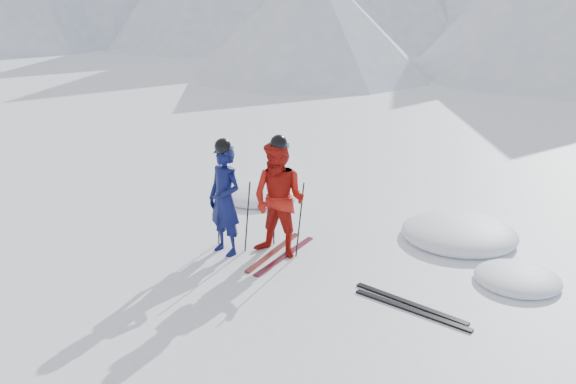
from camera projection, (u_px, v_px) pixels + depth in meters
The scene contains 12 objects.
ground at pixel (362, 301), 8.35m from camera, with size 160.00×160.00×0.00m, color white.
skier_blue at pixel (225, 200), 9.62m from camera, with size 0.65×0.43×1.79m, color #0B1044.
skier_red at pixel (279, 200), 9.52m from camera, with size 0.91×0.71×1.87m, color #A9150D.
pole_blue_left at pixel (218, 211), 10.00m from camera, with size 0.02×0.02×1.19m, color black.
pole_blue_right at pixel (247, 217), 9.75m from camera, with size 0.02×0.02×1.19m, color black.
pole_red_left at pixel (274, 210), 9.98m from camera, with size 0.02×0.02×1.24m, color black.
pole_red_right at pixel (300, 220), 9.55m from camera, with size 0.02×0.02×1.24m, color black.
ski_worn_left at pixel (273, 252), 9.88m from camera, with size 0.09×1.70×0.03m, color black.
ski_worn_right at pixel (285, 256), 9.74m from camera, with size 0.09×1.70×0.03m, color black.
ski_loose_a at pixel (410, 303), 8.26m from camera, with size 0.09×1.70×0.03m, color black.
ski_loose_b at pixel (411, 310), 8.08m from camera, with size 0.09×1.70×0.03m, color black.
snow_lumps at pixel (395, 239), 10.44m from camera, with size 8.08×5.97×0.43m.
Camera 1 is at (3.80, -6.49, 4.05)m, focal length 38.00 mm.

